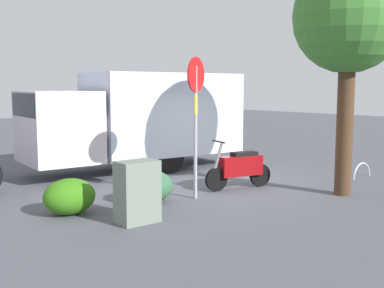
{
  "coord_description": "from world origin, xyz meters",
  "views": [
    {
      "loc": [
        8.24,
        8.37,
        2.45
      ],
      "look_at": [
        1.45,
        0.24,
        1.18
      ],
      "focal_mm": 44.66,
      "sensor_mm": 36.0,
      "label": 1
    }
  ],
  "objects_px": {
    "street_tree": "(349,20)",
    "bike_rack_hoop": "(362,178)",
    "stop_sign": "(196,105)",
    "box_truck_near": "(135,117)",
    "utility_cabinet": "(137,192)",
    "motorcycle": "(240,167)"
  },
  "relations": [
    {
      "from": "street_tree",
      "to": "box_truck_near",
      "type": "bearing_deg",
      "value": -72.31
    },
    {
      "from": "bike_rack_hoop",
      "to": "utility_cabinet",
      "type": "bearing_deg",
      "value": -2.13
    },
    {
      "from": "box_truck_near",
      "to": "utility_cabinet",
      "type": "bearing_deg",
      "value": 61.7
    },
    {
      "from": "bike_rack_hoop",
      "to": "box_truck_near",
      "type": "bearing_deg",
      "value": -50.59
    },
    {
      "from": "motorcycle",
      "to": "utility_cabinet",
      "type": "relative_size",
      "value": 1.57
    },
    {
      "from": "street_tree",
      "to": "bike_rack_hoop",
      "type": "bearing_deg",
      "value": -159.49
    },
    {
      "from": "stop_sign",
      "to": "bike_rack_hoop",
      "type": "relative_size",
      "value": 3.64
    },
    {
      "from": "motorcycle",
      "to": "street_tree",
      "type": "distance_m",
      "value": 4.15
    },
    {
      "from": "utility_cabinet",
      "to": "motorcycle",
      "type": "bearing_deg",
      "value": -165.96
    },
    {
      "from": "stop_sign",
      "to": "bike_rack_hoop",
      "type": "distance_m",
      "value": 5.55
    },
    {
      "from": "motorcycle",
      "to": "utility_cabinet",
      "type": "bearing_deg",
      "value": 26.71
    },
    {
      "from": "street_tree",
      "to": "utility_cabinet",
      "type": "distance_m",
      "value": 6.0
    },
    {
      "from": "motorcycle",
      "to": "stop_sign",
      "type": "relative_size",
      "value": 0.58
    },
    {
      "from": "utility_cabinet",
      "to": "bike_rack_hoop",
      "type": "bearing_deg",
      "value": 177.87
    },
    {
      "from": "motorcycle",
      "to": "street_tree",
      "type": "height_order",
      "value": "street_tree"
    },
    {
      "from": "stop_sign",
      "to": "utility_cabinet",
      "type": "distance_m",
      "value": 2.64
    },
    {
      "from": "box_truck_near",
      "to": "bike_rack_hoop",
      "type": "bearing_deg",
      "value": 133.95
    },
    {
      "from": "box_truck_near",
      "to": "utility_cabinet",
      "type": "relative_size",
      "value": 7.31
    },
    {
      "from": "box_truck_near",
      "to": "street_tree",
      "type": "bearing_deg",
      "value": 112.23
    },
    {
      "from": "stop_sign",
      "to": "bike_rack_hoop",
      "type": "bearing_deg",
      "value": 168.35
    },
    {
      "from": "stop_sign",
      "to": "street_tree",
      "type": "height_order",
      "value": "street_tree"
    },
    {
      "from": "street_tree",
      "to": "bike_rack_hoop",
      "type": "height_order",
      "value": "street_tree"
    }
  ]
}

